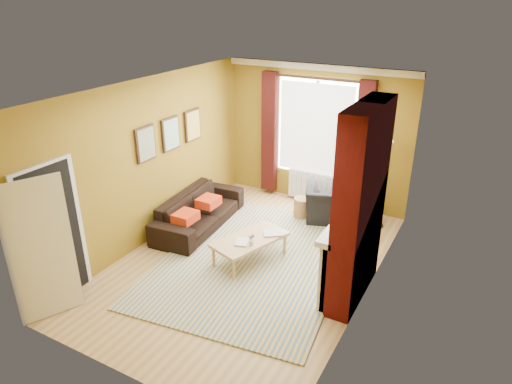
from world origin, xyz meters
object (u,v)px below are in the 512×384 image
coffee_table (250,240)px  floor_lamp (384,160)px  sofa (199,211)px  wicker_stool (302,208)px  armchair (335,203)px

coffee_table → floor_lamp: floor_lamp is taller
sofa → floor_lamp: floor_lamp is taller
coffee_table → floor_lamp: 2.81m
sofa → coffee_table: 1.53m
sofa → wicker_stool: 1.98m
sofa → wicker_stool: size_ratio=5.35×
armchair → floor_lamp: size_ratio=0.66×
sofa → wicker_stool: sofa is taller
armchair → coffee_table: 2.15m
wicker_stool → floor_lamp: bearing=13.6°
wicker_stool → armchair: bearing=17.5°
sofa → armchair: armchair is taller
sofa → armchair: bearing=-60.8°
coffee_table → floor_lamp: size_ratio=0.82×
armchair → coffee_table: size_ratio=0.80×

